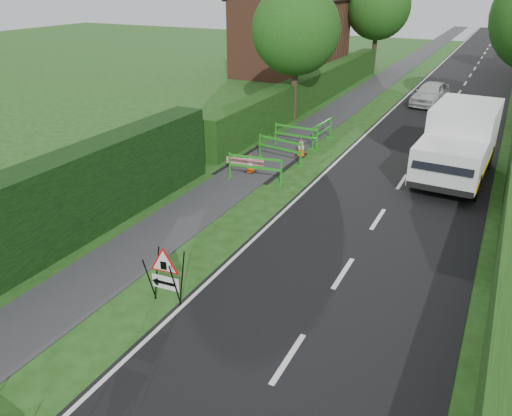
% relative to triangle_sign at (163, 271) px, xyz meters
% --- Properties ---
extents(ground, '(120.00, 120.00, 0.00)m').
position_rel_triangle_sign_xyz_m(ground, '(0.79, -1.46, -0.86)').
color(ground, '#1D4212').
rests_on(ground, ground).
extents(road_surface, '(6.00, 90.00, 0.02)m').
position_rel_triangle_sign_xyz_m(road_surface, '(3.29, 33.54, -0.85)').
color(road_surface, black).
rests_on(road_surface, ground).
extents(footpath, '(2.00, 90.00, 0.02)m').
position_rel_triangle_sign_xyz_m(footpath, '(-2.21, 33.54, -0.85)').
color(footpath, '#2D2D30').
rests_on(footpath, ground).
extents(hedge_west_far, '(1.00, 24.00, 1.80)m').
position_rel_triangle_sign_xyz_m(hedge_west_far, '(-4.21, 20.54, -0.86)').
color(hedge_west_far, '#14380F').
rests_on(hedge_west_far, ground).
extents(house_west, '(7.50, 7.40, 7.88)m').
position_rel_triangle_sign_xyz_m(house_west, '(-9.21, 28.54, 2.04)').
color(house_west, brown).
rests_on(house_west, ground).
extents(tree_nw, '(4.40, 4.40, 6.70)m').
position_rel_triangle_sign_xyz_m(tree_nw, '(-3.81, 16.54, 3.63)').
color(tree_nw, '#2D2116').
rests_on(tree_nw, ground).
extents(tree_fw, '(4.80, 4.80, 7.24)m').
position_rel_triangle_sign_xyz_m(tree_fw, '(-3.81, 32.54, 3.97)').
color(tree_fw, '#2D2116').
rests_on(tree_fw, ground).
extents(triangle_sign, '(0.91, 0.91, 1.23)m').
position_rel_triangle_sign_xyz_m(triangle_sign, '(0.00, 0.00, 0.00)').
color(triangle_sign, black).
rests_on(triangle_sign, ground).
extents(works_van, '(2.49, 5.75, 2.57)m').
position_rel_triangle_sign_xyz_m(works_van, '(4.88, 11.60, 0.51)').
color(works_van, silver).
rests_on(works_van, ground).
extents(traffic_cone_0, '(0.38, 0.38, 0.79)m').
position_rel_triangle_sign_xyz_m(traffic_cone_0, '(5.78, 10.54, -0.46)').
color(traffic_cone_0, black).
rests_on(traffic_cone_0, ground).
extents(traffic_cone_1, '(0.38, 0.38, 0.79)m').
position_rel_triangle_sign_xyz_m(traffic_cone_1, '(5.49, 12.09, -0.46)').
color(traffic_cone_1, black).
rests_on(traffic_cone_1, ground).
extents(traffic_cone_2, '(0.38, 0.38, 0.79)m').
position_rel_triangle_sign_xyz_m(traffic_cone_2, '(5.60, 14.68, -0.46)').
color(traffic_cone_2, black).
rests_on(traffic_cone_2, ground).
extents(traffic_cone_3, '(0.38, 0.38, 0.79)m').
position_rel_triangle_sign_xyz_m(traffic_cone_3, '(-2.16, 8.43, -0.46)').
color(traffic_cone_3, black).
rests_on(traffic_cone_3, ground).
extents(traffic_cone_4, '(0.38, 0.38, 0.79)m').
position_rel_triangle_sign_xyz_m(traffic_cone_4, '(-1.16, 11.13, -0.46)').
color(traffic_cone_4, black).
rests_on(traffic_cone_4, ground).
extents(ped_barrier_0, '(2.09, 0.60, 1.00)m').
position_rel_triangle_sign_xyz_m(ped_barrier_0, '(-1.57, 7.67, -0.23)').
color(ped_barrier_0, '#20961B').
rests_on(ped_barrier_0, ground).
extents(ped_barrier_1, '(2.09, 0.69, 1.00)m').
position_rel_triangle_sign_xyz_m(ped_barrier_1, '(-1.67, 10.08, -0.23)').
color(ped_barrier_1, '#20961B').
rests_on(ped_barrier_1, ground).
extents(ped_barrier_2, '(2.07, 0.43, 1.00)m').
position_rel_triangle_sign_xyz_m(ped_barrier_2, '(-1.80, 12.09, -0.23)').
color(ped_barrier_2, '#20961B').
rests_on(ped_barrier_2, ground).
extents(ped_barrier_3, '(0.47, 2.08, 1.00)m').
position_rel_triangle_sign_xyz_m(ped_barrier_3, '(-0.99, 13.19, -0.23)').
color(ped_barrier_3, '#20961B').
rests_on(ped_barrier_3, ground).
extents(redwhite_plank, '(1.48, 0.32, 0.25)m').
position_rel_triangle_sign_xyz_m(redwhite_plank, '(-2.34, 8.33, -0.86)').
color(redwhite_plank, red).
rests_on(redwhite_plank, ground).
extents(hatchback_car, '(2.02, 4.05, 1.33)m').
position_rel_triangle_sign_xyz_m(hatchback_car, '(2.08, 23.23, -0.19)').
color(hatchback_car, silver).
rests_on(hatchback_car, ground).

